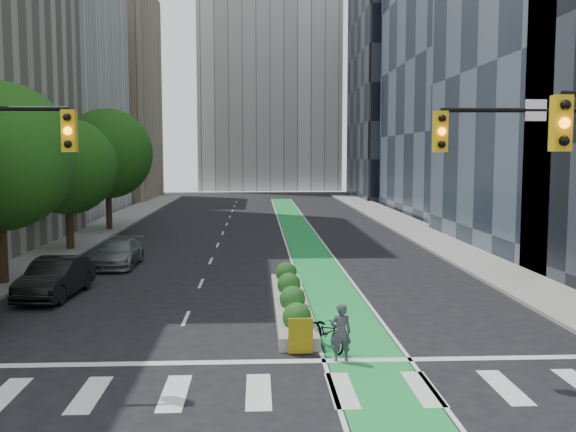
{
  "coord_description": "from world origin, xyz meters",
  "views": [
    {
      "loc": [
        -0.01,
        -15.89,
        5.68
      ],
      "look_at": [
        1.32,
        11.71,
        3.0
      ],
      "focal_mm": 40.0,
      "sensor_mm": 36.0,
      "label": 1
    }
  ],
  "objects": [
    {
      "name": "tree_far",
      "position": [
        -11.0,
        32.0,
        5.69
      ],
      "size": [
        6.6,
        6.6,
        9.0
      ],
      "color": "black",
      "rests_on": "ground"
    },
    {
      "name": "sidewalk_left",
      "position": [
        -11.8,
        25.0,
        0.07
      ],
      "size": [
        3.6,
        90.0,
        0.15
      ],
      "primitive_type": "cube",
      "color": "gray",
      "rests_on": "ground"
    },
    {
      "name": "median_planter",
      "position": [
        1.2,
        7.04,
        0.37
      ],
      "size": [
        1.2,
        10.26,
        1.1
      ],
      "color": "gray",
      "rests_on": "ground"
    },
    {
      "name": "ground",
      "position": [
        0.0,
        0.0,
        0.0
      ],
      "size": [
        160.0,
        160.0,
        0.0
      ],
      "primitive_type": "plane",
      "color": "black",
      "rests_on": "ground"
    },
    {
      "name": "bicycle",
      "position": [
        2.0,
        2.33,
        0.5
      ],
      "size": [
        1.38,
        2.03,
        1.01
      ],
      "primitive_type": "imported",
      "rotation": [
        0.0,
        0.0,
        0.41
      ],
      "color": "gray",
      "rests_on": "ground"
    },
    {
      "name": "parked_car_left_mid",
      "position": [
        -8.03,
        9.58,
        0.78
      ],
      "size": [
        2.03,
        4.87,
        1.57
      ],
      "primitive_type": "imported",
      "rotation": [
        0.0,
        0.0,
        -0.08
      ],
      "color": "black",
      "rests_on": "ground"
    },
    {
      "name": "sidewalk_right",
      "position": [
        11.8,
        25.0,
        0.07
      ],
      "size": [
        3.6,
        90.0,
        0.15
      ],
      "primitive_type": "cube",
      "color": "gray",
      "rests_on": "ground"
    },
    {
      "name": "building_tan_far",
      "position": [
        -20.0,
        66.0,
        13.0
      ],
      "size": [
        14.0,
        16.0,
        26.0
      ],
      "primitive_type": "cube",
      "color": "tan",
      "rests_on": "ground"
    },
    {
      "name": "building_dark_end",
      "position": [
        20.0,
        68.0,
        14.0
      ],
      "size": [
        14.0,
        18.0,
        28.0
      ],
      "primitive_type": "cube",
      "color": "black",
      "rests_on": "ground"
    },
    {
      "name": "tree_midfar",
      "position": [
        -11.0,
        22.0,
        4.95
      ],
      "size": [
        5.6,
        5.6,
        7.76
      ],
      "color": "black",
      "rests_on": "ground"
    },
    {
      "name": "bike_lane_paint",
      "position": [
        3.0,
        30.0,
        0.01
      ],
      "size": [
        2.2,
        70.0,
        0.01
      ],
      "primitive_type": "cube",
      "color": "green",
      "rests_on": "ground"
    },
    {
      "name": "parked_car_left_far",
      "position": [
        -7.0,
        16.58,
        0.67
      ],
      "size": [
        1.93,
        4.67,
        1.35
      ],
      "primitive_type": "imported",
      "rotation": [
        0.0,
        0.0,
        -0.01
      ],
      "color": "slate",
      "rests_on": "ground"
    },
    {
      "name": "cyclist",
      "position": [
        2.26,
        1.18,
        0.8
      ],
      "size": [
        0.62,
        0.43,
        1.61
      ],
      "primitive_type": "imported",
      "rotation": [
        0.0,
        0.0,
        3.23
      ],
      "color": "#3A3641",
      "rests_on": "ground"
    }
  ]
}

